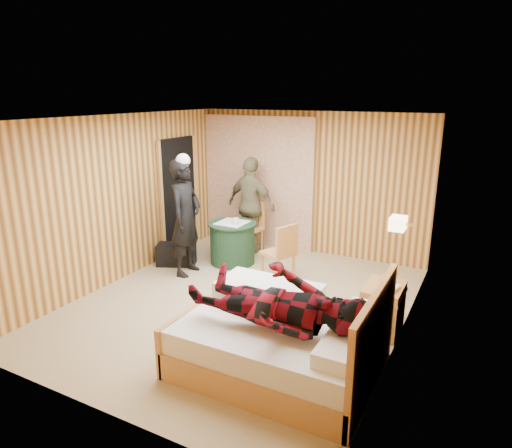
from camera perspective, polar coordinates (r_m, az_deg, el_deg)
The scene contains 23 objects.
floor at distance 6.38m, azimuth -1.93°, elevation -9.94°, with size 4.20×5.00×0.01m, color tan.
ceiling at distance 5.73m, azimuth -2.17°, elevation 13.10°, with size 4.20×5.00×0.01m, color white.
wall_back at distance 8.14m, azimuth 6.75°, elevation 5.05°, with size 4.20×0.02×2.50m, color #E6B258.
wall_left at distance 7.19m, azimuth -16.76°, elevation 2.97°, with size 0.02×5.00×2.50m, color #E6B258.
wall_right at distance 5.26m, azimuth 18.25°, elevation -1.89°, with size 0.02×5.00×2.50m, color #E6B258.
curtain at distance 8.49m, azimuth 0.25°, elevation 5.28°, with size 2.20×0.08×2.40m, color beige.
doorway at distance 8.24m, azimuth -9.67°, elevation 3.46°, with size 0.06×0.90×2.05m, color black.
wall_lamp at distance 5.70m, azimuth 17.35°, elevation 0.08°, with size 0.26×0.24×0.16m.
bed at distance 4.93m, azimuth 3.38°, elevation -14.24°, with size 2.00×1.56×1.08m.
nightstand at distance 5.79m, azimuth 15.54°, elevation -10.05°, with size 0.45×0.62×0.59m.
round_table at distance 7.72m, azimuth -2.96°, elevation -2.32°, with size 0.81×0.81×0.71m.
chair_far at distance 8.19m, azimuth -0.62°, elevation 0.12°, with size 0.47×0.47×0.93m.
chair_near at distance 6.87m, azimuth 3.26°, elevation -3.14°, with size 0.55×0.55×0.92m.
duffel_bag at distance 7.80m, azimuth -9.93°, elevation -3.76°, with size 0.63×0.34×0.36m, color black.
sneaker_left at distance 7.06m, azimuth -1.05°, elevation -6.71°, with size 0.28×0.11×0.12m, color white.
sneaker_right at distance 6.96m, azimuth 0.83°, elevation -7.03°, with size 0.28×0.12×0.13m, color white.
woman_standing at distance 7.19m, azimuth -8.80°, elevation 0.78°, with size 0.67×0.44×1.84m, color black.
man_at_table at distance 8.14m, azimuth -0.59°, elevation 2.37°, with size 1.01×0.42×1.72m, color #75704E.
man_on_bed at distance 4.44m, azimuth 2.58°, elevation -8.33°, with size 1.77×0.67×0.86m, color maroon.
book_lower at distance 5.62m, azimuth 15.66°, elevation -7.54°, with size 0.17×0.22×0.02m, color white.
book_upper at distance 5.61m, azimuth 15.67°, elevation -7.36°, with size 0.16×0.22×0.02m, color white.
cup_nightstand at distance 5.77m, azimuth 16.08°, elevation -6.56°, with size 0.10×0.10×0.09m, color white.
cup_table at distance 7.51m, azimuth -2.54°, elevation 0.37°, with size 0.12×0.12×0.10m, color white.
Camera 1 is at (2.86, -4.96, 2.81)m, focal length 32.00 mm.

